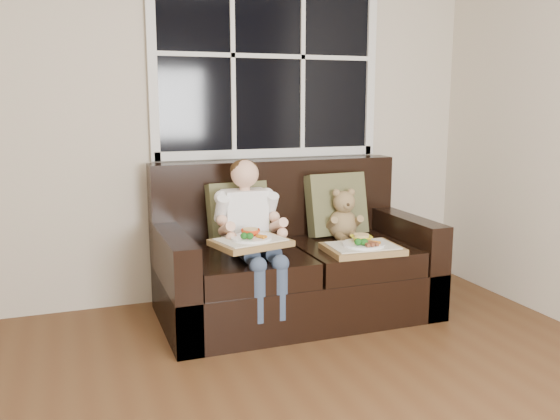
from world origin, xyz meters
name	(u,v)px	position (x,y,z in m)	size (l,w,h in m)	color
room_walls	(305,5)	(0.00, 0.00, 1.59)	(4.52, 5.02, 2.71)	beige
window_back	(268,56)	(0.75, 2.48, 1.65)	(1.62, 0.04, 1.37)	black
loveseat	(292,265)	(0.75, 2.02, 0.31)	(1.70, 0.92, 0.96)	black
pillow_left	(238,213)	(0.44, 2.17, 0.64)	(0.40, 0.21, 0.40)	brown
pillow_right	(336,204)	(1.14, 2.17, 0.66)	(0.43, 0.22, 0.43)	brown
child	(250,222)	(0.43, 1.90, 0.64)	(0.38, 0.59, 0.85)	white
teddy_bear	(344,218)	(1.13, 2.05, 0.59)	(0.21, 0.27, 0.35)	#998051
tray_left	(251,241)	(0.38, 1.69, 0.57)	(0.47, 0.40, 0.09)	olive
tray_right	(362,247)	(1.08, 1.68, 0.48)	(0.46, 0.36, 0.10)	olive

